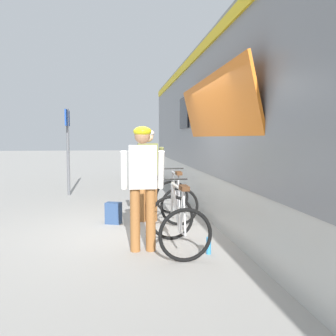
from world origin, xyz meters
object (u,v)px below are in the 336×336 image
at_px(water_bottle_near_the_bikes, 209,246).
at_px(platform_sign_post, 68,137).
at_px(backpack_on_platform, 113,213).
at_px(cyclist_near_in_olive, 148,167).
at_px(cyclist_far_in_white, 143,177).
at_px(bicycle_near_silver, 175,199).
at_px(train_car, 319,115).
at_px(bicycle_far_white, 178,222).

xyz_separation_m(water_bottle_near_the_bikes, platform_sign_post, (-2.61, 5.47, 1.50)).
bearing_deg(backpack_on_platform, cyclist_near_in_olive, 30.97).
bearing_deg(cyclist_far_in_white, platform_sign_post, 108.33).
height_order(cyclist_near_in_olive, water_bottle_near_the_bikes, cyclist_near_in_olive).
height_order(cyclist_near_in_olive, bicycle_near_silver, cyclist_near_in_olive).
xyz_separation_m(train_car, bicycle_far_white, (-2.39, -0.48, -1.56)).
bearing_deg(cyclist_near_in_olive, platform_sign_post, 119.66).
xyz_separation_m(cyclist_near_in_olive, bicycle_near_silver, (0.55, 0.08, -0.65)).
bearing_deg(bicycle_near_silver, cyclist_far_in_white, -112.19).
distance_m(bicycle_far_white, water_bottle_near_the_bikes, 0.54).
height_order(train_car, backpack_on_platform, train_car).
xyz_separation_m(train_car, cyclist_far_in_white, (-2.88, -0.45, -0.91)).
bearing_deg(backpack_on_platform, bicycle_far_white, -40.24).
distance_m(train_car, bicycle_near_silver, 2.99).
bearing_deg(cyclist_far_in_white, train_car, 8.84).
relative_size(bicycle_far_white, water_bottle_near_the_bikes, 4.61).
bearing_deg(bicycle_near_silver, backpack_on_platform, -170.94).
relative_size(cyclist_far_in_white, bicycle_far_white, 1.62).
xyz_separation_m(cyclist_near_in_olive, cyclist_far_in_white, (-0.22, -1.79, 0.00)).
bearing_deg(train_car, bicycle_near_silver, 146.10).
bearing_deg(backpack_on_platform, water_bottle_near_the_bikes, -34.64).
bearing_deg(backpack_on_platform, platform_sign_post, 131.11).
relative_size(bicycle_near_silver, backpack_on_platform, 2.70).
distance_m(train_car, cyclist_near_in_olive, 3.12).
bearing_deg(train_car, cyclist_near_in_olive, 153.20).
relative_size(cyclist_far_in_white, water_bottle_near_the_bikes, 7.45).
bearing_deg(backpack_on_platform, bicycle_near_silver, 30.13).
height_order(bicycle_far_white, platform_sign_post, platform_sign_post).
height_order(bicycle_far_white, water_bottle_near_the_bikes, bicycle_far_white).
xyz_separation_m(bicycle_far_white, water_bottle_near_the_bikes, (0.39, -0.24, -0.28)).
xyz_separation_m(train_car, cyclist_near_in_olive, (-2.67, 1.35, -0.91)).
distance_m(cyclist_far_in_white, water_bottle_near_the_bikes, 1.32).
xyz_separation_m(backpack_on_platform, water_bottle_near_the_bikes, (1.33, -1.95, -0.08)).
distance_m(backpack_on_platform, water_bottle_near_the_bikes, 2.36).
relative_size(backpack_on_platform, platform_sign_post, 0.17).
height_order(cyclist_far_in_white, water_bottle_near_the_bikes, cyclist_far_in_white).
height_order(cyclist_far_in_white, platform_sign_post, platform_sign_post).
bearing_deg(bicycle_near_silver, train_car, -33.90).
relative_size(cyclist_near_in_olive, bicycle_near_silver, 1.63).
relative_size(train_car, backpack_on_platform, 49.07).
bearing_deg(backpack_on_platform, cyclist_far_in_white, -54.30).
bearing_deg(train_car, water_bottle_near_the_bikes, -160.29).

